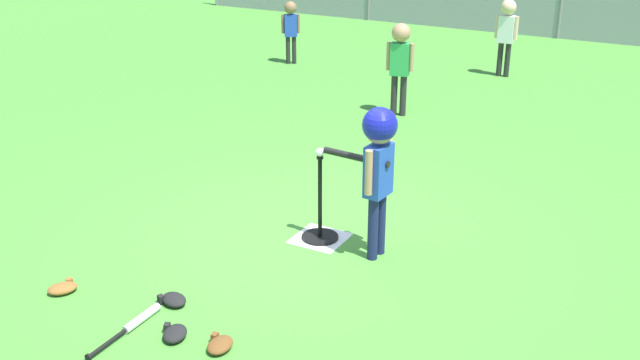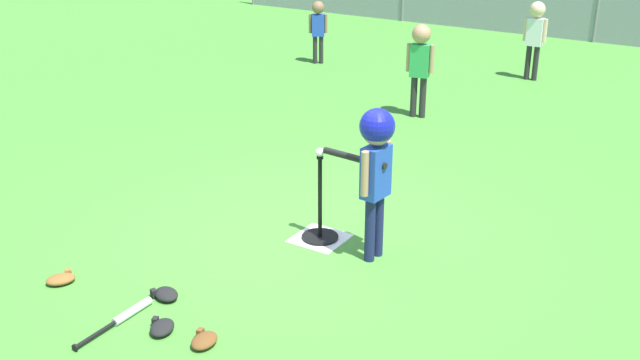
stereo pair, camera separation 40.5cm
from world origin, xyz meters
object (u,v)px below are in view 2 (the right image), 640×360
at_px(glove_near_bats, 162,327).
at_px(fielder_deep_left, 318,24).
at_px(spare_bat_silver, 125,316).
at_px(batting_tee, 320,225).
at_px(baseball_on_tee, 320,152).
at_px(glove_tossed_aside, 204,340).
at_px(glove_by_plate, 166,294).
at_px(fielder_deep_center, 535,30).
at_px(glove_outfield_drop, 61,279).
at_px(batter_child, 376,154).
at_px(fielder_deep_right, 420,58).

bearing_deg(glove_near_bats, fielder_deep_left, 114.95).
bearing_deg(spare_bat_silver, batting_tee, 75.29).
bearing_deg(fielder_deep_left, batting_tee, -57.07).
relative_size(baseball_on_tee, glove_tossed_aside, 0.30).
xyz_separation_m(baseball_on_tee, fielder_deep_left, (-3.51, 5.42, -0.14)).
height_order(glove_by_plate, glove_tossed_aside, same).
relative_size(fielder_deep_left, fielder_deep_center, 0.86).
height_order(glove_tossed_aside, glove_outfield_drop, same).
xyz_separation_m(fielder_deep_center, spare_bat_silver, (-0.29, -8.11, -0.73)).
xyz_separation_m(fielder_deep_center, glove_tossed_aside, (0.39, -8.04, -0.73)).
xyz_separation_m(batter_child, glove_by_plate, (-0.99, -1.40, -0.88)).
height_order(spare_bat_silver, glove_outfield_drop, glove_outfield_drop).
xyz_separation_m(glove_near_bats, glove_outfield_drop, (-1.13, 0.07, 0.00)).
bearing_deg(spare_bat_silver, glove_tossed_aside, 6.01).
xyz_separation_m(spare_bat_silver, glove_outfield_drop, (-0.80, 0.10, 0.01)).
relative_size(batting_tee, batter_child, 0.59).
bearing_deg(batter_child, glove_by_plate, -125.20).
xyz_separation_m(baseball_on_tee, batter_child, (0.55, -0.05, 0.11)).
xyz_separation_m(batter_child, fielder_deep_center, (-0.74, 6.33, -0.15)).
relative_size(fielder_deep_left, fielder_deep_right, 0.85).
height_order(batting_tee, fielder_deep_left, fielder_deep_left).
bearing_deg(fielder_deep_center, batting_tee, -88.27).
bearing_deg(spare_bat_silver, fielder_deep_center, 87.95).
height_order(fielder_deep_right, glove_by_plate, fielder_deep_right).
bearing_deg(glove_outfield_drop, baseball_on_tee, 53.51).
bearing_deg(glove_near_bats, fielder_deep_center, 90.27).
distance_m(fielder_deep_center, fielder_deep_right, 2.72).
bearing_deg(fielder_deep_right, fielder_deep_center, 76.57).
bearing_deg(fielder_deep_center, glove_outfield_drop, -97.75).
distance_m(fielder_deep_left, fielder_deep_right, 3.23).
height_order(fielder_deep_center, spare_bat_silver, fielder_deep_center).
bearing_deg(glove_near_bats, batting_tee, 85.17).
bearing_deg(batting_tee, baseball_on_tee, 180.00).
height_order(spare_bat_silver, glove_near_bats, glove_near_bats).
bearing_deg(batter_child, batting_tee, 174.49).
height_order(fielder_deep_right, glove_near_bats, fielder_deep_right).
bearing_deg(glove_by_plate, batter_child, 54.80).
xyz_separation_m(glove_by_plate, glove_near_bats, (0.29, -0.34, 0.00)).
height_order(batter_child, glove_outfield_drop, batter_child).
relative_size(baseball_on_tee, glove_near_bats, 0.28).
relative_size(fielder_deep_left, glove_outfield_drop, 3.76).
bearing_deg(spare_bat_silver, baseball_on_tee, 75.29).
bearing_deg(glove_by_plate, glove_tossed_aside, -25.30).
bearing_deg(fielder_deep_center, fielder_deep_right, -103.43).
height_order(fielder_deep_center, fielder_deep_right, fielder_deep_right).
bearing_deg(glove_tossed_aside, spare_bat_silver, -173.99).
xyz_separation_m(fielder_deep_left, glove_near_bats, (3.36, -7.21, -0.62)).
distance_m(glove_tossed_aside, glove_outfield_drop, 1.48).
xyz_separation_m(spare_bat_silver, glove_by_plate, (0.04, 0.37, 0.01)).
height_order(baseball_on_tee, batter_child, batter_child).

